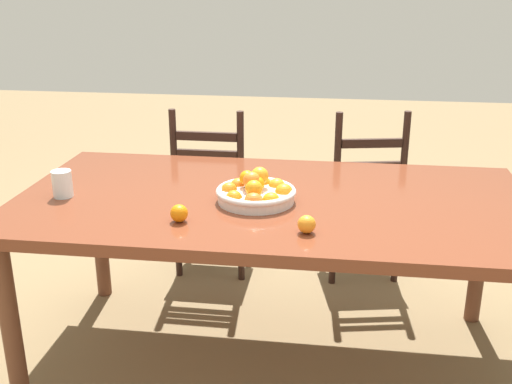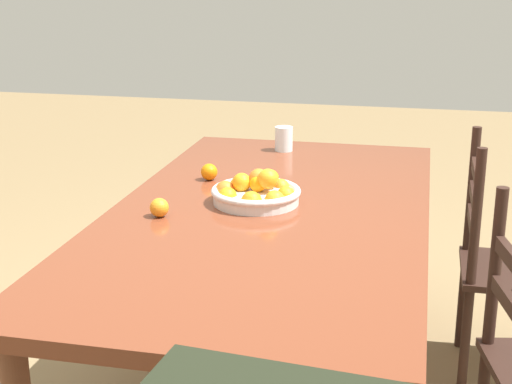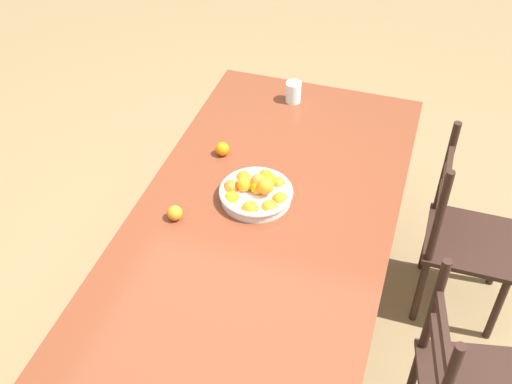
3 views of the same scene
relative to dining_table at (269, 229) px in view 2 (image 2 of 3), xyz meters
The scene contains 6 objects.
dining_table is the anchor object (origin of this frame).
chair_near_window 0.95m from the dining_table, 116.94° to the left, with size 0.41×0.41×0.94m.
fruit_bowl 0.14m from the dining_table, 134.90° to the right, with size 0.31×0.31×0.13m.
orange_loose_0 0.38m from the dining_table, 65.51° to the right, with size 0.06×0.06×0.06m, color orange.
orange_loose_1 0.44m from the dining_table, 135.55° to the right, with size 0.06×0.06×0.06m, color orange.
drinking_glass 0.84m from the dining_table, behind, with size 0.08×0.08×0.11m, color silver.
Camera 2 is at (2.39, 0.49, 1.55)m, focal length 53.48 mm.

